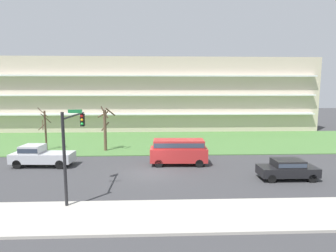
% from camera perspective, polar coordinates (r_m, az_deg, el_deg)
% --- Properties ---
extents(ground, '(160.00, 160.00, 0.00)m').
position_cam_1_polar(ground, '(23.21, -3.52, -9.77)').
color(ground, '#38383A').
extents(sidewalk_curb_near, '(80.00, 4.00, 0.15)m').
position_cam_1_polar(sidewalk_curb_near, '(15.72, -4.19, -18.21)').
color(sidewalk_curb_near, '#ADA89E').
rests_on(sidewalk_curb_near, ground).
extents(grass_lawn_strip, '(80.00, 16.00, 0.08)m').
position_cam_1_polar(grass_lawn_strip, '(36.80, -3.05, -3.21)').
color(grass_lawn_strip, '#477238').
rests_on(grass_lawn_strip, ground).
extents(apartment_building, '(54.45, 12.21, 12.15)m').
position_cam_1_polar(apartment_building, '(49.79, -2.88, 6.59)').
color(apartment_building, beige).
rests_on(apartment_building, ground).
extents(tree_far_left, '(1.49, 1.48, 4.98)m').
position_cam_1_polar(tree_far_left, '(34.03, -24.23, -0.51)').
color(tree_far_left, '#4C3828').
rests_on(tree_far_left, ground).
extents(tree_left, '(2.01, 2.00, 5.14)m').
position_cam_1_polar(tree_left, '(31.51, -12.94, -0.25)').
color(tree_left, brown).
rests_on(tree_left, ground).
extents(sedan_black_near_left, '(4.41, 1.84, 1.57)m').
position_cam_1_polar(sedan_black_near_left, '(23.31, 23.64, -8.09)').
color(sedan_black_near_left, black).
rests_on(sedan_black_near_left, ground).
extents(van_red_center_left, '(5.26, 2.16, 2.36)m').
position_cam_1_polar(van_red_center_left, '(25.33, 2.22, -5.01)').
color(van_red_center_left, '#B22828').
rests_on(van_red_center_left, ground).
extents(pickup_silver_center_right, '(5.50, 2.27, 1.95)m').
position_cam_1_polar(pickup_silver_center_right, '(27.50, -25.10, -5.54)').
color(pickup_silver_center_right, '#B7BABF').
rests_on(pickup_silver_center_right, ground).
extents(traffic_signal_mast, '(0.90, 4.49, 5.66)m').
position_cam_1_polar(traffic_signal_mast, '(18.18, -19.37, -2.51)').
color(traffic_signal_mast, black).
rests_on(traffic_signal_mast, ground).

